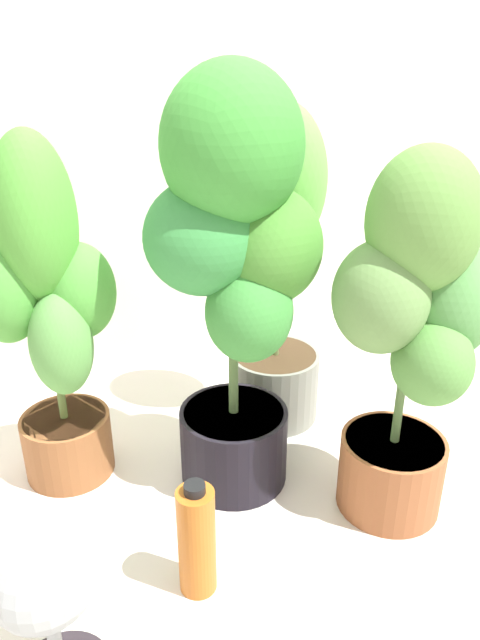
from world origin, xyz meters
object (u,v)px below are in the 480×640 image
object	(u,v)px
potted_plant_front_right	(413,328)
potted_plant_back_right	(273,264)
nutrient_bottle	(197,540)
potted_plant_center	(236,258)
floor_fan	(45,591)
potted_plant_back_left	(47,309)

from	to	relation	value
potted_plant_front_right	potted_plant_back_right	distance (m)	0.49
potted_plant_back_right	nutrient_bottle	size ratio (longest dim) A/B	3.42
potted_plant_back_right	potted_plant_front_right	bearing A→B (deg)	-82.37
potted_plant_front_right	potted_plant_center	xyz separation A→B (m)	(-0.29, 0.27, 0.12)
potted_plant_back_right	floor_fan	xyz separation A→B (m)	(-0.76, -0.58, -0.26)
potted_plant_back_right	nutrient_bottle	xyz separation A→B (m)	(-0.46, -0.49, -0.36)
potted_plant_back_left	potted_plant_center	bearing A→B (deg)	-29.84
potted_plant_center	potted_plant_back_left	xyz separation A→B (m)	(-0.39, 0.22, -0.13)
potted_plant_back_left	floor_fan	xyz separation A→B (m)	(-0.15, -0.59, -0.24)
potted_plant_center	floor_fan	size ratio (longest dim) A/B	2.86
potted_plant_front_right	potted_plant_back_left	distance (m)	0.84
potted_plant_front_right	potted_plant_back_right	world-z (taller)	potted_plant_back_right
potted_plant_back_right	potted_plant_back_left	world-z (taller)	potted_plant_back_right
potted_plant_center	potted_plant_back_left	size ratio (longest dim) A/B	1.15
potted_plant_front_right	potted_plant_center	bearing A→B (deg)	137.10
potted_plant_back_left	nutrient_bottle	size ratio (longest dim) A/B	3.29
potted_plant_front_right	potted_plant_back_left	xyz separation A→B (m)	(-0.68, 0.49, -0.01)
potted_plant_front_right	floor_fan	world-z (taller)	potted_plant_front_right
floor_fan	nutrient_bottle	bearing A→B (deg)	-25.06
floor_fan	nutrient_bottle	size ratio (longest dim) A/B	1.33
floor_fan	potted_plant_front_right	bearing A→B (deg)	-34.62
potted_plant_back_left	floor_fan	bearing A→B (deg)	-103.98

